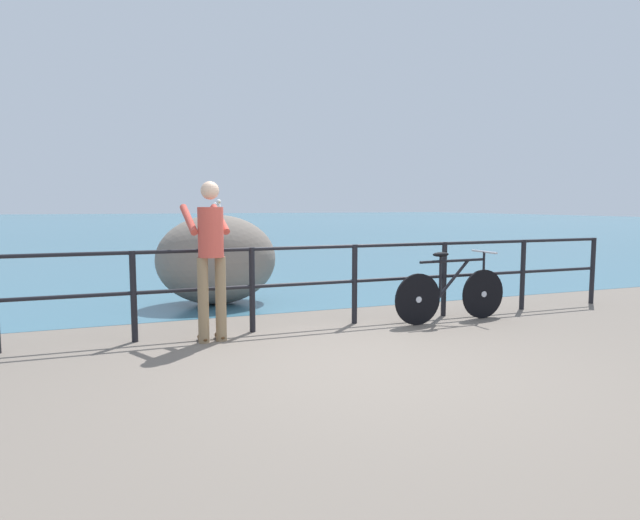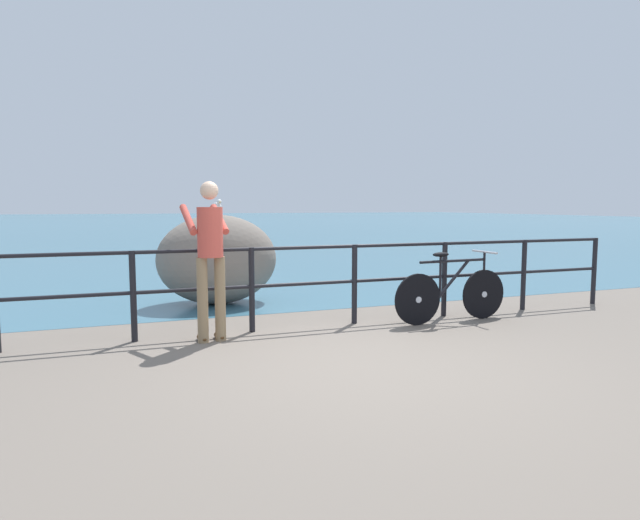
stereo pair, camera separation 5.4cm
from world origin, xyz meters
The scene contains 7 objects.
ground_plane centered at (0.00, 20.00, -0.05)m, with size 120.00×120.00×0.10m, color #6B6056.
sea_surface centered at (0.00, 47.61, 0.00)m, with size 120.00×90.00×0.01m, color #38667A.
promenade_railing centered at (0.00, 1.65, 0.64)m, with size 9.48×0.07×1.02m.
bicycle centered at (1.91, 1.30, 0.39)m, with size 1.70×0.48×0.92m.
person_at_railing centered at (-1.20, 1.37, 0.99)m, with size 0.50×0.66×1.78m.
breakwater_boulder_main centered at (-0.73, 3.68, 0.69)m, with size 1.83×1.31×1.37m.
seagull centered at (-0.73, 3.59, 1.51)m, with size 0.14×0.34×0.23m.
Camera 2 is at (-2.16, -4.70, 1.53)m, focal length 30.69 mm.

